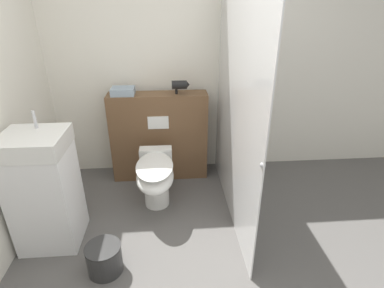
% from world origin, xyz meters
% --- Properties ---
extents(wall_back, '(8.00, 0.06, 2.50)m').
position_xyz_m(wall_back, '(0.00, 1.87, 1.25)').
color(wall_back, silver).
rests_on(wall_back, ground_plane).
extents(partition_panel, '(1.06, 0.26, 0.99)m').
position_xyz_m(partition_panel, '(-0.22, 1.64, 0.50)').
color(partition_panel, brown).
rests_on(partition_panel, ground_plane).
extents(shower_glass, '(0.04, 1.76, 2.01)m').
position_xyz_m(shower_glass, '(0.47, 0.95, 1.00)').
color(shower_glass, silver).
rests_on(shower_glass, ground_plane).
extents(toilet, '(0.35, 0.67, 0.52)m').
position_xyz_m(toilet, '(-0.25, 1.02, 0.34)').
color(toilet, white).
rests_on(toilet, ground_plane).
extents(sink_vanity, '(0.47, 0.45, 1.13)m').
position_xyz_m(sink_vanity, '(-1.12, 0.64, 0.50)').
color(sink_vanity, white).
rests_on(sink_vanity, ground_plane).
extents(hair_drier, '(0.19, 0.09, 0.14)m').
position_xyz_m(hair_drier, '(0.02, 1.61, 1.09)').
color(hair_drier, black).
rests_on(hair_drier, partition_panel).
extents(folded_towel, '(0.24, 0.20, 0.07)m').
position_xyz_m(folded_towel, '(-0.57, 1.63, 1.03)').
color(folded_towel, '#8C9EAD').
rests_on(folded_towel, partition_panel).
extents(waste_bin, '(0.27, 0.27, 0.24)m').
position_xyz_m(waste_bin, '(-0.63, 0.25, 0.12)').
color(waste_bin, '#2D2D2D').
rests_on(waste_bin, ground_plane).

